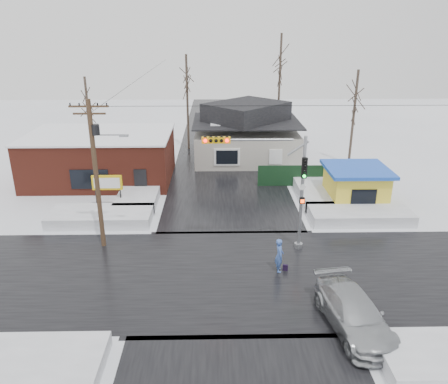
{
  "coord_description": "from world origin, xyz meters",
  "views": [
    {
      "loc": [
        -1.02,
        -20.69,
        12.79
      ],
      "look_at": [
        -0.52,
        4.81,
        3.0
      ],
      "focal_mm": 35.0,
      "sensor_mm": 36.0,
      "label": 1
    }
  ],
  "objects_px": {
    "utility_pole": "(97,167)",
    "pedestrian": "(279,255)",
    "kiosk": "(355,185)",
    "car": "(354,313)",
    "marquee_sign": "(107,184)",
    "traffic_signal": "(276,178)"
  },
  "relations": [
    {
      "from": "traffic_signal",
      "to": "utility_pole",
      "type": "relative_size",
      "value": 0.78
    },
    {
      "from": "kiosk",
      "to": "car",
      "type": "bearing_deg",
      "value": -106.83
    },
    {
      "from": "traffic_signal",
      "to": "marquee_sign",
      "type": "distance_m",
      "value": 13.42
    },
    {
      "from": "traffic_signal",
      "to": "car",
      "type": "bearing_deg",
      "value": -70.75
    },
    {
      "from": "marquee_sign",
      "to": "car",
      "type": "xyz_separation_m",
      "value": [
        14.08,
        -14.11,
        -1.13
      ]
    },
    {
      "from": "utility_pole",
      "to": "kiosk",
      "type": "relative_size",
      "value": 1.96
    },
    {
      "from": "traffic_signal",
      "to": "kiosk",
      "type": "xyz_separation_m",
      "value": [
        7.07,
        7.03,
        -3.08
      ]
    },
    {
      "from": "utility_pole",
      "to": "pedestrian",
      "type": "bearing_deg",
      "value": -17.1
    },
    {
      "from": "marquee_sign",
      "to": "utility_pole",
      "type": "bearing_deg",
      "value": -79.87
    },
    {
      "from": "kiosk",
      "to": "pedestrian",
      "type": "height_order",
      "value": "kiosk"
    },
    {
      "from": "traffic_signal",
      "to": "kiosk",
      "type": "distance_m",
      "value": 10.43
    },
    {
      "from": "kiosk",
      "to": "car",
      "type": "height_order",
      "value": "kiosk"
    },
    {
      "from": "utility_pole",
      "to": "pedestrian",
      "type": "xyz_separation_m",
      "value": [
        10.35,
        -3.18,
        -4.14
      ]
    },
    {
      "from": "pedestrian",
      "to": "marquee_sign",
      "type": "bearing_deg",
      "value": 50.45
    },
    {
      "from": "utility_pole",
      "to": "marquee_sign",
      "type": "bearing_deg",
      "value": 100.13
    },
    {
      "from": "utility_pole",
      "to": "kiosk",
      "type": "height_order",
      "value": "utility_pole"
    },
    {
      "from": "marquee_sign",
      "to": "car",
      "type": "bearing_deg",
      "value": -45.06
    },
    {
      "from": "traffic_signal",
      "to": "pedestrian",
      "type": "relative_size",
      "value": 3.6
    },
    {
      "from": "pedestrian",
      "to": "kiosk",
      "type": "bearing_deg",
      "value": -36.94
    },
    {
      "from": "traffic_signal",
      "to": "car",
      "type": "distance_m",
      "value": 8.87
    },
    {
      "from": "kiosk",
      "to": "pedestrian",
      "type": "xyz_separation_m",
      "value": [
        -7.08,
        -9.68,
        -0.49
      ]
    },
    {
      "from": "utility_pole",
      "to": "car",
      "type": "distance_m",
      "value": 15.93
    }
  ]
}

